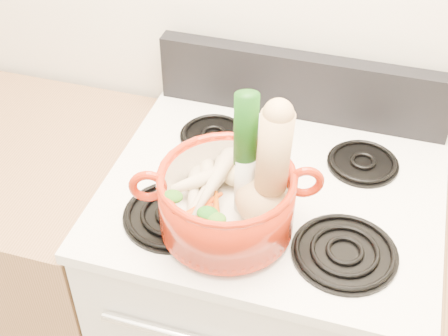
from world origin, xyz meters
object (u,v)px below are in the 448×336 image
(squash, at_px, (265,168))
(stove_body, at_px, (264,312))
(dutch_oven, at_px, (227,201))
(leek, at_px, (246,153))

(squash, bearing_deg, stove_body, 106.39)
(stove_body, bearing_deg, dutch_oven, -111.73)
(leek, bearing_deg, dutch_oven, -153.80)
(squash, height_order, leek, leek)
(dutch_oven, xyz_separation_m, leek, (0.03, 0.03, 0.11))
(squash, bearing_deg, dutch_oven, -156.98)
(dutch_oven, distance_m, leek, 0.12)
(dutch_oven, xyz_separation_m, squash, (0.07, 0.01, 0.10))
(dutch_oven, height_order, squash, squash)
(dutch_oven, relative_size, leek, 0.91)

